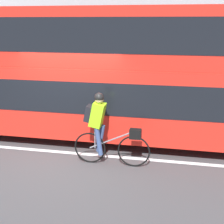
# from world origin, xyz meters

# --- Properties ---
(ground_plane) EXTENTS (80.00, 80.00, 0.00)m
(ground_plane) POSITION_xyz_m (0.00, 0.00, 0.00)
(ground_plane) COLOR #424244
(road_center_line) EXTENTS (50.00, 0.14, 0.01)m
(road_center_line) POSITION_xyz_m (0.00, 0.11, 0.00)
(road_center_line) COLOR silver
(road_center_line) RESTS_ON ground_plane
(sidewalk_curb) EXTENTS (60.00, 2.09, 0.12)m
(sidewalk_curb) POSITION_xyz_m (0.00, 4.91, 0.06)
(sidewalk_curb) COLOR gray
(sidewalk_curb) RESTS_ON ground_plane
(building_facade) EXTENTS (60.00, 0.30, 6.68)m
(building_facade) POSITION_xyz_m (0.00, 6.10, 3.34)
(building_facade) COLOR #9E9EA3
(building_facade) RESTS_ON ground_plane
(bus) EXTENTS (9.75, 2.55, 3.54)m
(bus) POSITION_xyz_m (0.70, 1.47, 1.97)
(bus) COLOR black
(bus) RESTS_ON ground_plane
(cyclist_on_bike) EXTENTS (1.77, 0.32, 1.69)m
(cyclist_on_bike) POSITION_xyz_m (0.96, -0.32, 0.91)
(cyclist_on_bike) COLOR black
(cyclist_on_bike) RESTS_ON ground_plane
(street_sign_post) EXTENTS (0.36, 0.09, 2.65)m
(street_sign_post) POSITION_xyz_m (-3.34, 4.80, 1.59)
(street_sign_post) COLOR #59595B
(street_sign_post) RESTS_ON sidewalk_curb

